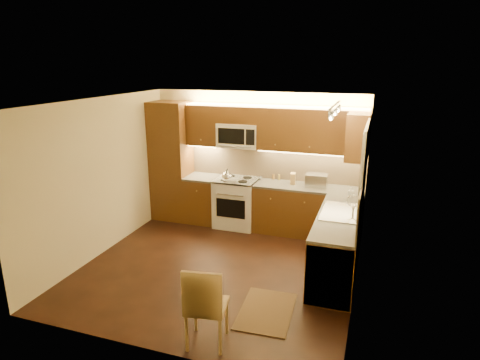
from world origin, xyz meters
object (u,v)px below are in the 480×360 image
(soap_bottle, at_px, (351,192))
(knife_block, at_px, (293,179))
(sink, at_px, (340,208))
(kettle, at_px, (227,175))
(toaster_oven, at_px, (317,180))
(stove, at_px, (237,202))
(microwave, at_px, (239,135))
(dining_chair, at_px, (207,304))

(soap_bottle, bearing_deg, knife_block, 175.13)
(sink, height_order, knife_block, knife_block)
(kettle, bearing_deg, toaster_oven, 3.61)
(stove, height_order, microwave, microwave)
(kettle, distance_m, toaster_oven, 1.60)
(microwave, relative_size, soap_bottle, 4.61)
(kettle, distance_m, soap_bottle, 2.21)
(microwave, distance_m, toaster_oven, 1.63)
(stove, xyz_separation_m, toaster_oven, (1.47, 0.07, 0.55))
(toaster_oven, height_order, knife_block, toaster_oven)
(stove, height_order, kettle, kettle)
(stove, bearing_deg, soap_bottle, -9.12)
(toaster_oven, xyz_separation_m, knife_block, (-0.43, 0.02, -0.01))
(microwave, height_order, knife_block, microwave)
(stove, xyz_separation_m, kettle, (-0.11, -0.19, 0.58))
(stove, relative_size, kettle, 3.94)
(microwave, height_order, toaster_oven, microwave)
(kettle, relative_size, soap_bottle, 1.42)
(kettle, distance_m, knife_block, 1.19)
(sink, distance_m, kettle, 2.31)
(toaster_oven, bearing_deg, sink, -67.29)
(knife_block, bearing_deg, toaster_oven, -11.39)
(microwave, xyz_separation_m, kettle, (-0.11, -0.33, -0.68))
(microwave, bearing_deg, sink, -32.21)
(stove, height_order, dining_chair, dining_chair)
(microwave, bearing_deg, dining_chair, -76.75)
(sink, bearing_deg, kettle, 156.18)
(knife_block, xyz_separation_m, dining_chair, (-0.22, -3.45, -0.51))
(microwave, relative_size, toaster_oven, 2.04)
(sink, distance_m, knife_block, 1.55)
(toaster_oven, distance_m, knife_block, 0.43)
(toaster_oven, height_order, dining_chair, toaster_oven)
(sink, height_order, dining_chair, sink)
(microwave, relative_size, sink, 0.88)
(microwave, bearing_deg, toaster_oven, -2.47)
(toaster_oven, relative_size, soap_bottle, 2.26)
(soap_bottle, bearing_deg, stove, -171.65)
(stove, relative_size, dining_chair, 0.95)
(sink, xyz_separation_m, soap_bottle, (0.09, 0.79, 0.01))
(microwave, bearing_deg, kettle, -109.22)
(microwave, distance_m, knife_block, 1.27)
(stove, distance_m, sink, 2.35)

